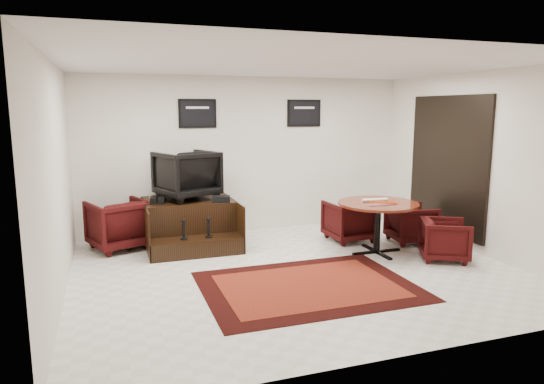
{
  "coord_description": "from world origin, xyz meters",
  "views": [
    {
      "loc": [
        -2.43,
        -5.99,
        2.23
      ],
      "look_at": [
        -0.07,
        0.9,
        0.98
      ],
      "focal_mm": 32.0,
      "sensor_mm": 36.0,
      "label": 1
    }
  ],
  "objects_px": {
    "table_chair_back": "(349,219)",
    "table_chair_corner": "(445,238)",
    "meeting_table": "(378,209)",
    "shine_chair": "(187,172)",
    "armchair_side": "(119,222)",
    "shine_podium": "(189,224)",
    "table_chair_window": "(412,222)"
  },
  "relations": [
    {
      "from": "table_chair_back",
      "to": "table_chair_corner",
      "type": "distance_m",
      "value": 1.66
    },
    {
      "from": "meeting_table",
      "to": "table_chair_corner",
      "type": "height_order",
      "value": "meeting_table"
    },
    {
      "from": "shine_chair",
      "to": "armchair_side",
      "type": "xyz_separation_m",
      "value": [
        -1.11,
        -0.02,
        -0.76
      ]
    },
    {
      "from": "armchair_side",
      "to": "table_chair_corner",
      "type": "bearing_deg",
      "value": 133.92
    },
    {
      "from": "table_chair_corner",
      "to": "armchair_side",
      "type": "bearing_deg",
      "value": 91.88
    },
    {
      "from": "shine_podium",
      "to": "table_chair_back",
      "type": "xyz_separation_m",
      "value": [
        2.63,
        -0.63,
        0.03
      ]
    },
    {
      "from": "armchair_side",
      "to": "shine_podium",
      "type": "bearing_deg",
      "value": 152.97
    },
    {
      "from": "meeting_table",
      "to": "table_chair_window",
      "type": "distance_m",
      "value": 1.01
    },
    {
      "from": "shine_chair",
      "to": "table_chair_corner",
      "type": "distance_m",
      "value": 4.2
    },
    {
      "from": "shine_podium",
      "to": "meeting_table",
      "type": "distance_m",
      "value": 3.07
    },
    {
      "from": "table_chair_corner",
      "to": "meeting_table",
      "type": "bearing_deg",
      "value": 78.46
    },
    {
      "from": "shine_podium",
      "to": "table_chair_corner",
      "type": "xyz_separation_m",
      "value": [
        3.46,
        -2.06,
        -0.01
      ]
    },
    {
      "from": "meeting_table",
      "to": "table_chair_back",
      "type": "distance_m",
      "value": 0.87
    },
    {
      "from": "meeting_table",
      "to": "table_chair_window",
      "type": "xyz_separation_m",
      "value": [
        0.88,
        0.36,
        -0.35
      ]
    },
    {
      "from": "shine_podium",
      "to": "table_chair_back",
      "type": "relative_size",
      "value": 1.97
    },
    {
      "from": "shine_podium",
      "to": "shine_chair",
      "type": "xyz_separation_m",
      "value": [
        -0.0,
        0.15,
        0.85
      ]
    },
    {
      "from": "shine_podium",
      "to": "table_chair_corner",
      "type": "bearing_deg",
      "value": -30.79
    },
    {
      "from": "table_chair_window",
      "to": "shine_podium",
      "type": "bearing_deg",
      "value": 80.67
    },
    {
      "from": "shine_podium",
      "to": "armchair_side",
      "type": "bearing_deg",
      "value": 173.45
    },
    {
      "from": "armchair_side",
      "to": "meeting_table",
      "type": "distance_m",
      "value": 4.12
    },
    {
      "from": "armchair_side",
      "to": "table_chair_corner",
      "type": "xyz_separation_m",
      "value": [
        4.58,
        -2.19,
        -0.1
      ]
    },
    {
      "from": "table_chair_window",
      "to": "shine_chair",
      "type": "bearing_deg",
      "value": 78.51
    },
    {
      "from": "shine_chair",
      "to": "table_chair_corner",
      "type": "height_order",
      "value": "shine_chair"
    },
    {
      "from": "table_chair_back",
      "to": "table_chair_corner",
      "type": "xyz_separation_m",
      "value": [
        0.83,
        -1.43,
        -0.04
      ]
    },
    {
      "from": "shine_podium",
      "to": "meeting_table",
      "type": "xyz_separation_m",
      "value": [
        2.69,
        -1.44,
        0.37
      ]
    },
    {
      "from": "shine_chair",
      "to": "meeting_table",
      "type": "distance_m",
      "value": 3.16
    },
    {
      "from": "shine_chair",
      "to": "table_chair_corner",
      "type": "xyz_separation_m",
      "value": [
        3.46,
        -2.21,
        -0.86
      ]
    },
    {
      "from": "shine_chair",
      "to": "armchair_side",
      "type": "distance_m",
      "value": 1.34
    },
    {
      "from": "shine_podium",
      "to": "table_chair_corner",
      "type": "distance_m",
      "value": 4.03
    },
    {
      "from": "shine_podium",
      "to": "table_chair_back",
      "type": "distance_m",
      "value": 2.71
    },
    {
      "from": "table_chair_back",
      "to": "table_chair_window",
      "type": "xyz_separation_m",
      "value": [
        0.94,
        -0.45,
        -0.02
      ]
    },
    {
      "from": "shine_podium",
      "to": "table_chair_back",
      "type": "height_order",
      "value": "table_chair_back"
    }
  ]
}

